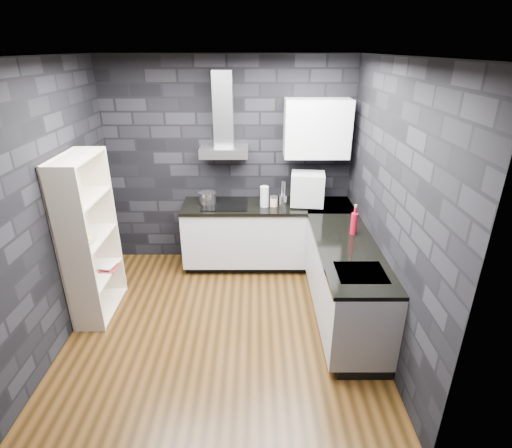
{
  "coord_description": "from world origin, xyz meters",
  "views": [
    {
      "loc": [
        0.34,
        -3.52,
        2.77
      ],
      "look_at": [
        0.35,
        0.45,
        1.0
      ],
      "focal_mm": 28.0,
      "sensor_mm": 36.0,
      "label": 1
    }
  ],
  "objects_px": {
    "pot": "(208,198)",
    "storage_jar": "(274,202)",
    "bookshelf": "(90,239)",
    "utensil_crock": "(283,200)",
    "fruit_bowl": "(85,240)",
    "glass_vase": "(264,196)",
    "red_bottle": "(354,224)",
    "appliance_garage": "(307,189)"
  },
  "relations": [
    {
      "from": "storage_jar",
      "to": "appliance_garage",
      "type": "relative_size",
      "value": 0.28
    },
    {
      "from": "glass_vase",
      "to": "bookshelf",
      "type": "xyz_separation_m",
      "value": [
        -1.88,
        -0.95,
        -0.13
      ]
    },
    {
      "from": "glass_vase",
      "to": "red_bottle",
      "type": "relative_size",
      "value": 1.11
    },
    {
      "from": "glass_vase",
      "to": "appliance_garage",
      "type": "xyz_separation_m",
      "value": [
        0.54,
        0.03,
        0.09
      ]
    },
    {
      "from": "appliance_garage",
      "to": "fruit_bowl",
      "type": "relative_size",
      "value": 1.8
    },
    {
      "from": "pot",
      "to": "storage_jar",
      "type": "relative_size",
      "value": 1.87
    },
    {
      "from": "utensil_crock",
      "to": "pot",
      "type": "bearing_deg",
      "value": 176.9
    },
    {
      "from": "red_bottle",
      "to": "fruit_bowl",
      "type": "distance_m",
      "value": 2.84
    },
    {
      "from": "appliance_garage",
      "to": "red_bottle",
      "type": "distance_m",
      "value": 0.94
    },
    {
      "from": "glass_vase",
      "to": "red_bottle",
      "type": "height_order",
      "value": "glass_vase"
    },
    {
      "from": "storage_jar",
      "to": "bookshelf",
      "type": "xyz_separation_m",
      "value": [
        -2.0,
        -0.96,
        -0.06
      ]
    },
    {
      "from": "glass_vase",
      "to": "fruit_bowl",
      "type": "xyz_separation_m",
      "value": [
        -1.88,
        -1.04,
        -0.1
      ]
    },
    {
      "from": "storage_jar",
      "to": "appliance_garage",
      "type": "height_order",
      "value": "appliance_garage"
    },
    {
      "from": "pot",
      "to": "bookshelf",
      "type": "xyz_separation_m",
      "value": [
        -1.14,
        -1.04,
        -0.08
      ]
    },
    {
      "from": "storage_jar",
      "to": "red_bottle",
      "type": "bearing_deg",
      "value": -44.92
    },
    {
      "from": "fruit_bowl",
      "to": "utensil_crock",
      "type": "bearing_deg",
      "value": 27.18
    },
    {
      "from": "storage_jar",
      "to": "fruit_bowl",
      "type": "xyz_separation_m",
      "value": [
        -2.0,
        -1.05,
        -0.02
      ]
    },
    {
      "from": "storage_jar",
      "to": "pot",
      "type": "bearing_deg",
      "value": 174.09
    },
    {
      "from": "storage_jar",
      "to": "bookshelf",
      "type": "distance_m",
      "value": 2.21
    },
    {
      "from": "storage_jar",
      "to": "fruit_bowl",
      "type": "bearing_deg",
      "value": -152.26
    },
    {
      "from": "pot",
      "to": "fruit_bowl",
      "type": "xyz_separation_m",
      "value": [
        -1.14,
        -1.14,
        -0.04
      ]
    },
    {
      "from": "appliance_garage",
      "to": "bookshelf",
      "type": "xyz_separation_m",
      "value": [
        -2.42,
        -0.97,
        -0.22
      ]
    },
    {
      "from": "utensil_crock",
      "to": "bookshelf",
      "type": "distance_m",
      "value": 2.34
    },
    {
      "from": "pot",
      "to": "bookshelf",
      "type": "bearing_deg",
      "value": -137.61
    },
    {
      "from": "storage_jar",
      "to": "utensil_crock",
      "type": "height_order",
      "value": "utensil_crock"
    },
    {
      "from": "pot",
      "to": "utensil_crock",
      "type": "distance_m",
      "value": 0.97
    },
    {
      "from": "utensil_crock",
      "to": "fruit_bowl",
      "type": "bearing_deg",
      "value": -152.82
    },
    {
      "from": "bookshelf",
      "to": "utensil_crock",
      "type": "bearing_deg",
      "value": 11.47
    },
    {
      "from": "pot",
      "to": "bookshelf",
      "type": "distance_m",
      "value": 1.55
    },
    {
      "from": "appliance_garage",
      "to": "bookshelf",
      "type": "height_order",
      "value": "bookshelf"
    },
    {
      "from": "bookshelf",
      "to": "fruit_bowl",
      "type": "height_order",
      "value": "bookshelf"
    },
    {
      "from": "fruit_bowl",
      "to": "bookshelf",
      "type": "bearing_deg",
      "value": 90.0
    },
    {
      "from": "utensil_crock",
      "to": "fruit_bowl",
      "type": "distance_m",
      "value": 2.38
    },
    {
      "from": "pot",
      "to": "glass_vase",
      "type": "distance_m",
      "value": 0.74
    },
    {
      "from": "storage_jar",
      "to": "appliance_garage",
      "type": "xyz_separation_m",
      "value": [
        0.43,
        0.02,
        0.17
      ]
    },
    {
      "from": "utensil_crock",
      "to": "appliance_garage",
      "type": "bearing_deg",
      "value": -3.64
    },
    {
      "from": "red_bottle",
      "to": "appliance_garage",
      "type": "bearing_deg",
      "value": 115.7
    },
    {
      "from": "storage_jar",
      "to": "utensil_crock",
      "type": "bearing_deg",
      "value": 16.85
    },
    {
      "from": "pot",
      "to": "fruit_bowl",
      "type": "bearing_deg",
      "value": -135.13
    },
    {
      "from": "glass_vase",
      "to": "appliance_garage",
      "type": "height_order",
      "value": "appliance_garage"
    },
    {
      "from": "red_bottle",
      "to": "fruit_bowl",
      "type": "relative_size",
      "value": 1.05
    },
    {
      "from": "fruit_bowl",
      "to": "red_bottle",
      "type": "bearing_deg",
      "value": 4.45
    }
  ]
}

